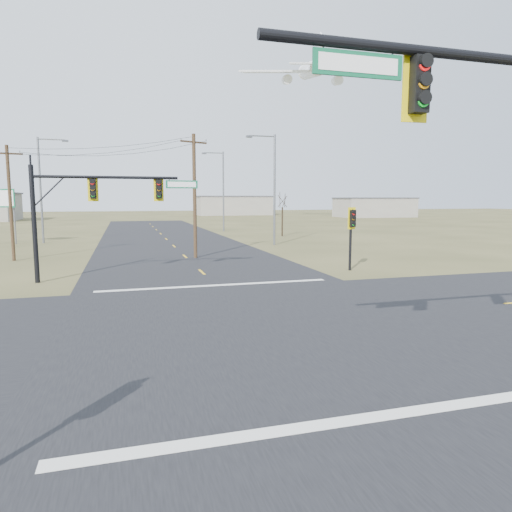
# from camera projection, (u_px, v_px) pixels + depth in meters

# --- Properties ---
(ground) EXTENTS (320.00, 320.00, 0.00)m
(ground) POSITION_uv_depth(u_px,v_px,m) (257.00, 324.00, 16.39)
(ground) COLOR olive
(ground) RESTS_ON ground
(road_ew) EXTENTS (160.00, 14.00, 0.02)m
(road_ew) POSITION_uv_depth(u_px,v_px,m) (257.00, 323.00, 16.38)
(road_ew) COLOR black
(road_ew) RESTS_ON ground
(road_ns) EXTENTS (14.00, 160.00, 0.02)m
(road_ns) POSITION_uv_depth(u_px,v_px,m) (257.00, 323.00, 16.38)
(road_ns) COLOR black
(road_ns) RESTS_ON ground
(stop_bar_near) EXTENTS (12.00, 0.40, 0.01)m
(stop_bar_near) POSITION_uv_depth(u_px,v_px,m) (360.00, 419.00, 9.23)
(stop_bar_near) COLOR silver
(stop_bar_near) RESTS_ON road_ns
(stop_bar_far) EXTENTS (12.00, 0.40, 0.01)m
(stop_bar_far) POSITION_uv_depth(u_px,v_px,m) (216.00, 285.00, 23.53)
(stop_bar_far) COLOR silver
(stop_bar_far) RESTS_ON road_ns
(mast_arm_far) EXTENTS (8.82, 0.45, 6.23)m
(mast_arm_far) POSITION_uv_depth(u_px,v_px,m) (98.00, 198.00, 24.75)
(mast_arm_far) COLOR black
(mast_arm_far) RESTS_ON ground
(pedestal_signal_ne) EXTENTS (0.63, 0.53, 3.97)m
(pedestal_signal_ne) POSITION_uv_depth(u_px,v_px,m) (352.00, 224.00, 28.17)
(pedestal_signal_ne) COLOR black
(pedestal_signal_ne) RESTS_ON ground
(utility_pole_near) EXTENTS (2.10, 1.04, 9.22)m
(utility_pole_near) POSITION_uv_depth(u_px,v_px,m) (195.00, 194.00, 34.05)
(utility_pole_near) COLOR #45321D
(utility_pole_near) RESTS_ON ground
(utility_pole_far) EXTENTS (2.00, 0.53, 8.24)m
(utility_pole_far) POSITION_uv_depth(u_px,v_px,m) (10.00, 201.00, 32.56)
(utility_pole_far) COLOR #45321D
(utility_pole_far) RESTS_ON ground
(highway_sign) EXTENTS (2.70, 1.21, 5.43)m
(highway_sign) POSITION_uv_depth(u_px,v_px,m) (1.00, 205.00, 44.69)
(highway_sign) COLOR slate
(highway_sign) RESTS_ON ground
(streetlight_a) EXTENTS (2.95, 0.45, 10.54)m
(streetlight_a) POSITION_uv_depth(u_px,v_px,m) (272.00, 184.00, 43.71)
(streetlight_a) COLOR slate
(streetlight_a) RESTS_ON ground
(streetlight_b) EXTENTS (3.03, 0.39, 10.84)m
(streetlight_b) POSITION_uv_depth(u_px,v_px,m) (222.00, 187.00, 62.46)
(streetlight_b) COLOR slate
(streetlight_b) RESTS_ON ground
(streetlight_c) EXTENTS (2.95, 0.42, 10.54)m
(streetlight_c) POSITION_uv_depth(u_px,v_px,m) (43.00, 184.00, 45.59)
(streetlight_c) COLOR slate
(streetlight_c) RESTS_ON ground
(bare_tree_c) EXTENTS (2.98, 2.98, 5.54)m
(bare_tree_c) POSITION_uv_depth(u_px,v_px,m) (282.00, 200.00, 54.38)
(bare_tree_c) COLOR black
(bare_tree_c) RESTS_ON ground
(warehouse_mid) EXTENTS (20.00, 12.00, 5.00)m
(warehouse_mid) POSITION_uv_depth(u_px,v_px,m) (233.00, 206.00, 127.81)
(warehouse_mid) COLOR gray
(warehouse_mid) RESTS_ON ground
(warehouse_right) EXTENTS (18.00, 10.00, 4.50)m
(warehouse_right) POSITION_uv_depth(u_px,v_px,m) (374.00, 208.00, 112.30)
(warehouse_right) COLOR gray
(warehouse_right) RESTS_ON ground
(jet_airliner) EXTENTS (22.18, 23.03, 12.07)m
(jet_airliner) POSITION_uv_depth(u_px,v_px,m) (312.00, 69.00, 90.77)
(jet_airliner) COLOR white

